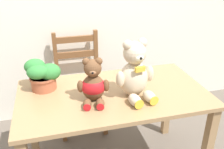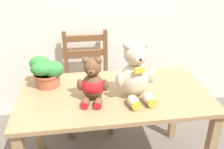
# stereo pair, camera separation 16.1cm
# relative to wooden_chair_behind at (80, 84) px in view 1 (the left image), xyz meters

# --- Properties ---
(dining_table) EXTENTS (1.35, 0.75, 0.73)m
(dining_table) POSITION_rel_wooden_chair_behind_xyz_m (0.16, -0.70, 0.17)
(dining_table) COLOR #9E7A51
(dining_table) RESTS_ON ground_plane
(wooden_chair_behind) EXTENTS (0.44, 0.44, 0.96)m
(wooden_chair_behind) POSITION_rel_wooden_chair_behind_xyz_m (0.00, 0.00, 0.00)
(wooden_chair_behind) COLOR brown
(wooden_chair_behind) RESTS_ON ground_plane
(teddy_bear_left) EXTENTS (0.22, 0.24, 0.31)m
(teddy_bear_left) POSITION_rel_wooden_chair_behind_xyz_m (0.00, -0.77, 0.39)
(teddy_bear_left) COLOR brown
(teddy_bear_left) RESTS_ON dining_table
(teddy_bear_right) EXTENTS (0.29, 0.30, 0.41)m
(teddy_bear_right) POSITION_rel_wooden_chair_behind_xyz_m (0.29, -0.78, 0.45)
(teddy_bear_right) COLOR beige
(teddy_bear_right) RESTS_ON dining_table
(potted_plant) EXTENTS (0.26, 0.22, 0.22)m
(potted_plant) POSITION_rel_wooden_chair_behind_xyz_m (-0.32, -0.52, 0.39)
(potted_plant) COLOR #B25B3D
(potted_plant) RESTS_ON dining_table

